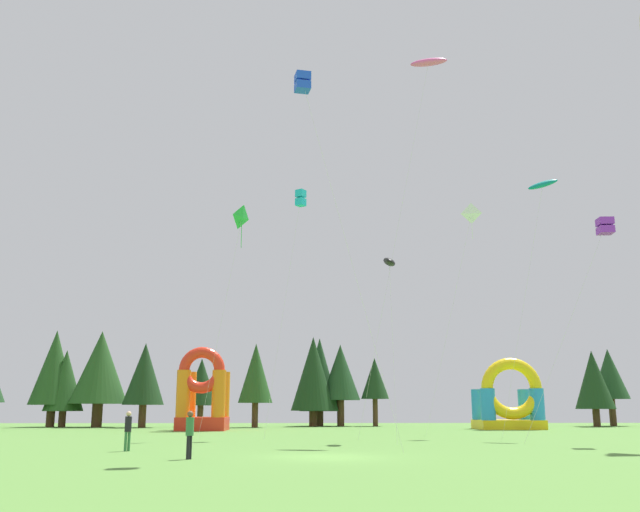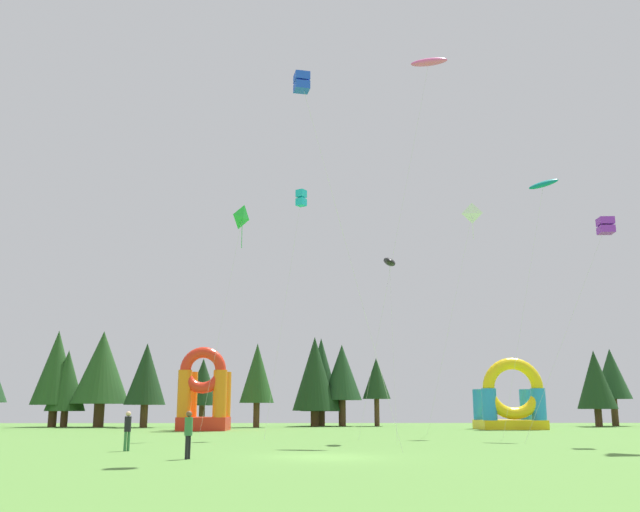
{
  "view_description": "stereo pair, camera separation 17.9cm",
  "coord_description": "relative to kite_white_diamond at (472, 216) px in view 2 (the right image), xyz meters",
  "views": [
    {
      "loc": [
        -0.94,
        -28.51,
        1.94
      ],
      "look_at": [
        0.0,
        10.35,
        10.39
      ],
      "focal_mm": 39.05,
      "sensor_mm": 36.0,
      "label": 1
    },
    {
      "loc": [
        -0.76,
        -28.51,
        1.94
      ],
      "look_at": [
        0.0,
        10.35,
        10.39
      ],
      "focal_mm": 39.05,
      "sensor_mm": 36.0,
      "label": 2
    }
  ],
  "objects": [
    {
      "name": "kite_cyan_box",
      "position": [
        -12.33,
        -1.49,
        0.76
      ],
      "size": [
        2.55,
        3.44,
        16.82
      ],
      "color": "#19B7CC",
      "rests_on": "ground_plane"
    },
    {
      "name": "tree_row_2",
      "position": [
        -35.93,
        23.07,
        -10.9
      ],
      "size": [
        3.91,
        3.91,
        7.57
      ],
      "color": "#4C331E",
      "rests_on": "ground_plane"
    },
    {
      "name": "kite_pink_parafoil",
      "position": [
        -3.78,
        -5.52,
        9.1
      ],
      "size": [
        6.24,
        1.91,
        24.95
      ],
      "color": "#EA599E",
      "rests_on": "ground_plane"
    },
    {
      "name": "kite_black_parafoil",
      "position": [
        -6.92,
        -7.22,
        -4.95
      ],
      "size": [
        1.01,
        4.69,
        11.02
      ],
      "color": "black",
      "rests_on": "ground_plane"
    },
    {
      "name": "tree_row_3",
      "position": [
        -32.38,
        22.59,
        -9.63
      ],
      "size": [
        5.66,
        5.66,
        9.44
      ],
      "color": "#4C331E",
      "rests_on": "ground_plane"
    },
    {
      "name": "kite_purple_box",
      "position": [
        5.3,
        -9.72,
        -3.29
      ],
      "size": [
        5.81,
        0.86,
        12.62
      ],
      "color": "purple",
      "rests_on": "ground_plane"
    },
    {
      "name": "tree_row_11",
      "position": [
        17.58,
        23.16,
        -10.77
      ],
      "size": [
        3.93,
        3.93,
        7.64
      ],
      "color": "#4C331E",
      "rests_on": "ground_plane"
    },
    {
      "name": "kite_green_diamond",
      "position": [
        -16.19,
        -3.13,
        -1.23
      ],
      "size": [
        2.96,
        1.29,
        14.87
      ],
      "color": "green",
      "rests_on": "ground_plane"
    },
    {
      "name": "tree_row_10",
      "position": [
        -4.57,
        25.53,
        -10.63
      ],
      "size": [
        2.92,
        2.92,
        6.99
      ],
      "color": "#4C331E",
      "rests_on": "ground_plane"
    },
    {
      "name": "person_far_side",
      "position": [
        -19.98,
        -15.69,
        -14.39
      ],
      "size": [
        0.42,
        0.42,
        1.75
      ],
      "rotation": [
        0.0,
        0.0,
        0.77
      ],
      "color": "#33723F",
      "rests_on": "ground_plane"
    },
    {
      "name": "ground_plane",
      "position": [
        -11.16,
        -19.63,
        -15.43
      ],
      "size": [
        120.0,
        120.0,
        0.0
      ],
      "primitive_type": "plane",
      "color": "#548438"
    },
    {
      "name": "tree_row_8",
      "position": [
        -10.33,
        26.35,
        -10.13
      ],
      "size": [
        4.29,
        4.29,
        9.14
      ],
      "color": "#4C331E",
      "rests_on": "ground_plane"
    },
    {
      "name": "tree_row_1",
      "position": [
        -37.16,
        23.29,
        -9.61
      ],
      "size": [
        4.57,
        4.57,
        9.59
      ],
      "color": "#4C331E",
      "rests_on": "ground_plane"
    },
    {
      "name": "kite_blue_box",
      "position": [
        -12.17,
        -18.25,
        1.24
      ],
      "size": [
        4.84,
        1.34,
        17.16
      ],
      "color": "blue",
      "rests_on": "ground_plane"
    },
    {
      "name": "tree_row_5",
      "position": [
        -22.41,
        23.69,
        -11.04
      ],
      "size": [
        3.35,
        3.35,
        6.78
      ],
      "color": "#4C331E",
      "rests_on": "ground_plane"
    },
    {
      "name": "tree_row_12",
      "position": [
        20.5,
        25.97,
        -10.09
      ],
      "size": [
        3.83,
        3.83,
        8.04
      ],
      "color": "#4C331E",
      "rests_on": "ground_plane"
    },
    {
      "name": "inflatable_yellow_castle",
      "position": [
        -20.6,
        12.35,
        -12.81
      ],
      "size": [
        4.1,
        4.41,
        6.91
      ],
      "color": "red",
      "rests_on": "ground_plane"
    },
    {
      "name": "tree_row_9",
      "position": [
        -8.16,
        25.75,
        -9.96
      ],
      "size": [
        4.13,
        4.13,
        8.41
      ],
      "color": "#4C331E",
      "rests_on": "ground_plane"
    },
    {
      "name": "tree_row_7",
      "position": [
        -11.03,
        24.88,
        -10.1
      ],
      "size": [
        4.59,
        4.59,
        9.14
      ],
      "color": "#4C331E",
      "rests_on": "ground_plane"
    },
    {
      "name": "inflatable_orange_dome",
      "position": [
        6.29,
        14.63,
        -13.21
      ],
      "size": [
        5.61,
        4.58,
        6.22
      ],
      "color": "yellow",
      "rests_on": "ground_plane"
    },
    {
      "name": "tree_row_6",
      "position": [
        -16.77,
        21.5,
        -10.24
      ],
      "size": [
        3.39,
        3.39,
        8.14
      ],
      "color": "#4C331E",
      "rests_on": "ground_plane"
    },
    {
      "name": "kite_teal_parafoil",
      "position": [
        4.52,
        -2.36,
        1.62
      ],
      "size": [
        4.42,
        2.41,
        17.59
      ],
      "color": "#0C7F7A",
      "rests_on": "ground_plane"
    },
    {
      "name": "kite_white_diamond",
      "position": [
        0.0,
        0.0,
        0.0
      ],
      "size": [
        3.55,
        4.95,
        16.08
      ],
      "color": "white",
      "rests_on": "ground_plane"
    },
    {
      "name": "person_midfield",
      "position": [
        -16.41,
        -20.72,
        -14.36
      ],
      "size": [
        0.39,
        0.39,
        1.8
      ],
      "rotation": [
        0.0,
        0.0,
        4.38
      ],
      "color": "black",
      "rests_on": "ground_plane"
    },
    {
      "name": "tree_row_4",
      "position": [
        -27.64,
        21.22,
        -10.34
      ],
      "size": [
        4.0,
        4.0,
        8.13
      ],
      "color": "#4C331E",
      "rests_on": "ground_plane"
    }
  ]
}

